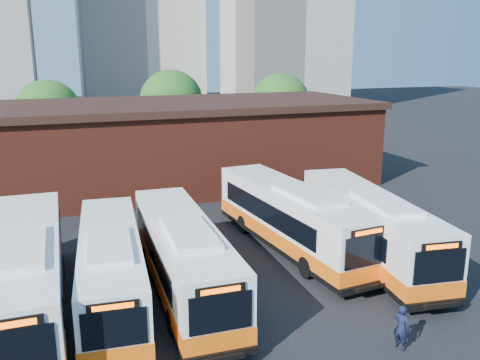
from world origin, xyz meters
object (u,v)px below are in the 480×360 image
object	(u,v)px
bus_east	(368,228)
transit_worker	(401,327)
bus_farwest	(26,278)
bus_mideast	(291,220)
bus_midwest	(183,259)
bus_west	(111,271)

from	to	relation	value
bus_east	transit_worker	size ratio (longest dim) A/B	7.78
bus_farwest	bus_mideast	distance (m)	12.97
bus_farwest	bus_midwest	distance (m)	6.18
bus_west	bus_east	size ratio (longest dim) A/B	0.91
bus_farwest	bus_midwest	world-z (taller)	bus_farwest
bus_farwest	bus_mideast	xyz separation A→B (m)	(12.63, 2.92, -0.03)
bus_midwest	bus_east	bearing A→B (deg)	5.20
bus_midwest	bus_mideast	size ratio (longest dim) A/B	0.95
bus_mideast	transit_worker	distance (m)	9.77
bus_east	transit_worker	world-z (taller)	bus_east
bus_farwest	bus_east	xyz separation A→B (m)	(15.76, 0.59, -0.05)
bus_farwest	bus_midwest	xyz separation A→B (m)	(6.18, -0.01, -0.10)
bus_farwest	bus_east	world-z (taller)	bus_farwest
bus_mideast	bus_east	size ratio (longest dim) A/B	1.01
bus_farwest	transit_worker	size ratio (longest dim) A/B	7.94
bus_west	bus_mideast	xyz separation A→B (m)	(9.44, 2.92, 0.15)
bus_farwest	bus_east	size ratio (longest dim) A/B	1.02
bus_mideast	bus_east	xyz separation A→B (m)	(3.12, -2.33, -0.02)
bus_mideast	transit_worker	size ratio (longest dim) A/B	7.87
bus_mideast	bus_east	world-z (taller)	bus_mideast
bus_farwest	bus_mideast	bearing A→B (deg)	13.27
bus_farwest	transit_worker	xyz separation A→B (m)	(12.22, -6.82, -0.78)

